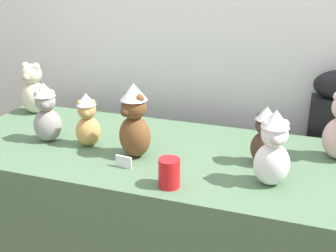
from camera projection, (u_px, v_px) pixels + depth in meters
name	position (u px, v px, depth m)	size (l,w,h in m)	color
wall_back	(207.00, 11.00, 2.21)	(7.00, 0.08, 2.60)	white
display_table	(168.00, 226.00, 1.99)	(1.99, 0.76, 0.77)	#4C6B4C
instrument_case	(331.00, 172.00, 2.17)	(0.28, 0.12, 1.07)	black
teddy_bear_ash	(47.00, 113.00, 1.91)	(0.16, 0.16, 0.28)	gray
teddy_bear_cream	(33.00, 90.00, 2.28)	(0.14, 0.13, 0.28)	beige
teddy_bear_chestnut	(134.00, 122.00, 1.75)	(0.18, 0.17, 0.32)	brown
teddy_bear_cocoa	(265.00, 137.00, 1.69)	(0.14, 0.13, 0.25)	#4C3323
teddy_bear_honey	(87.00, 121.00, 1.87)	(0.14, 0.13, 0.24)	tan
teddy_bear_snow	(273.00, 149.00, 1.53)	(0.15, 0.14, 0.29)	white
party_cup_red	(169.00, 173.00, 1.54)	(0.08, 0.08, 0.11)	red
name_card_front_left	(124.00, 162.00, 1.70)	(0.07, 0.01, 0.05)	white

